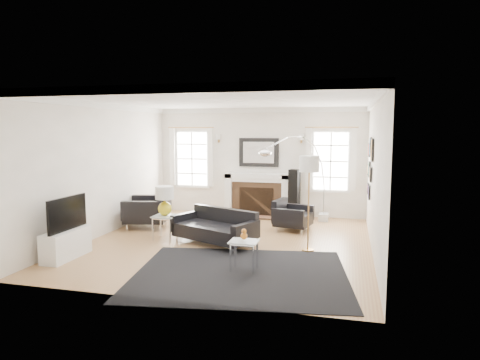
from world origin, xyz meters
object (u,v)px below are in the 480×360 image
(armchair_left, at_px, (150,210))
(arc_floor_lamp, at_px, (296,175))
(fireplace, at_px, (257,195))
(sofa, at_px, (216,228))
(gourd_lamp, at_px, (165,199))
(coffee_table, at_px, (202,218))
(armchair_right, at_px, (291,216))

(armchair_left, bearing_deg, arc_floor_lamp, 19.46)
(fireplace, relative_size, sofa, 0.92)
(gourd_lamp, bearing_deg, coffee_table, 55.16)
(armchair_right, height_order, gourd_lamp, gourd_lamp)
(armchair_left, bearing_deg, sofa, -27.72)
(fireplace, xyz_separation_m, coffee_table, (-0.79, -2.09, -0.22))
(sofa, xyz_separation_m, arc_floor_lamp, (1.30, 2.14, 0.88))
(gourd_lamp, bearing_deg, sofa, -2.19)
(fireplace, bearing_deg, sofa, -94.21)
(sofa, xyz_separation_m, gourd_lamp, (-1.11, 0.04, 0.54))
(sofa, bearing_deg, gourd_lamp, 177.81)
(fireplace, height_order, armchair_right, fireplace)
(armchair_left, xyz_separation_m, armchair_right, (3.20, 0.49, -0.08))
(armchair_right, bearing_deg, fireplace, 127.34)
(sofa, relative_size, armchair_right, 1.93)
(armchair_right, height_order, coffee_table, armchair_right)
(gourd_lamp, bearing_deg, armchair_right, 31.32)
(armchair_left, relative_size, gourd_lamp, 2.04)
(coffee_table, distance_m, arc_floor_lamp, 2.46)
(fireplace, xyz_separation_m, arc_floor_lamp, (1.09, -0.75, 0.63))
(coffee_table, distance_m, gourd_lamp, 1.07)
(armchair_right, bearing_deg, armchair_left, -171.32)
(coffee_table, bearing_deg, gourd_lamp, -124.84)
(sofa, xyz_separation_m, armchair_right, (1.28, 1.50, 0.01))
(sofa, xyz_separation_m, coffee_table, (-0.57, 0.81, 0.02))
(armchair_right, distance_m, arc_floor_lamp, 1.08)
(fireplace, xyz_separation_m, armchair_right, (1.07, -1.40, -0.23))
(gourd_lamp, bearing_deg, fireplace, 65.18)
(armchair_left, distance_m, arc_floor_lamp, 3.50)
(sofa, bearing_deg, fireplace, 85.79)
(sofa, distance_m, coffee_table, 0.99)
(armchair_right, xyz_separation_m, coffee_table, (-1.86, -0.69, 0.01))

